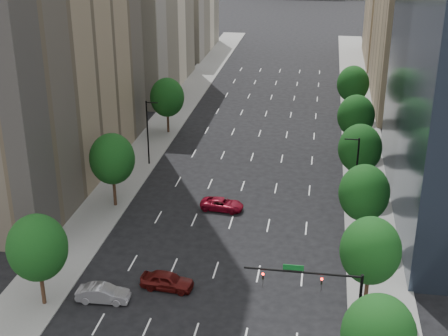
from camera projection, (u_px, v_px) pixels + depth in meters
The scene contains 20 objects.
sidewalk_left at pixel (124, 178), 81.78m from camera, with size 6.00×200.00×0.15m, color slate.
sidewalk_right at pixel (369, 194), 77.25m from camera, with size 6.00×200.00×0.15m, color slate.
filler_left at pixel (180, 13), 148.92m from camera, with size 14.00×26.00×18.00m, color beige.
parking_tan_right at pixel (422, 18), 106.51m from camera, with size 14.00×30.00×30.00m, color #8C7759.
filler_right at pixel (399, 25), 139.27m from camera, with size 14.00×26.00×16.00m, color #8C7759.
tree_right_0 at pixel (378, 335), 43.55m from camera, with size 5.20×5.20×8.39m.
tree_right_1 at pixel (370, 251), 53.42m from camera, with size 5.20×5.20×8.75m.
tree_right_2 at pixel (364, 193), 64.41m from camera, with size 5.20×5.20×8.61m.
tree_right_3 at pixel (360, 149), 75.22m from camera, with size 5.20×5.20×8.89m.
tree_right_4 at pixel (356, 116), 88.14m from camera, with size 5.20×5.20×8.46m.
tree_right_5 at pixel (353, 84), 102.59m from camera, with size 5.20×5.20×8.75m.
tree_left_0 at pixel (37, 248), 53.88m from camera, with size 5.20×5.20×8.75m.
tree_left_1 at pixel (112, 159), 72.00m from camera, with size 5.20×5.20×8.97m.
tree_left_2 at pixel (167, 97), 95.79m from camera, with size 5.20×5.20×8.68m.
streetlight_rn at pixel (356, 173), 71.16m from camera, with size 1.70×0.20×9.00m.
streetlight_ln at pixel (148, 131), 84.19m from camera, with size 1.70×0.20×9.00m.
traffic_signal at pixel (328, 293), 48.69m from camera, with size 9.12×0.40×7.38m.
car_maroon at pixel (167, 281), 58.10m from camera, with size 1.98×4.92×1.68m, color #490D0C.
car_silver at pixel (103, 294), 56.28m from camera, with size 1.65×4.74×1.56m, color gray.
car_red_far at pixel (222, 204), 73.17m from camera, with size 2.30×4.98×1.38m, color maroon.
Camera 1 is at (9.16, -11.94, 32.85)m, focal length 50.80 mm.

